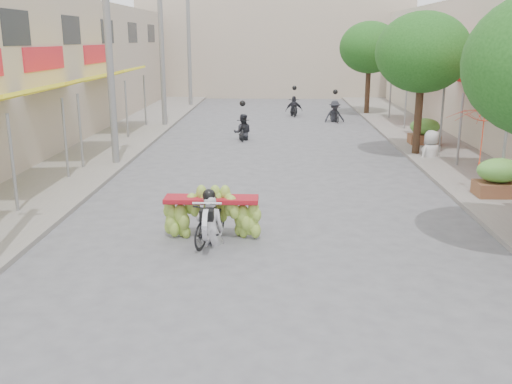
% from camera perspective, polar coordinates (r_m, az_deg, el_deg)
% --- Properties ---
extents(ground, '(120.00, 120.00, 0.00)m').
position_cam_1_polar(ground, '(8.39, 0.91, -15.50)').
color(ground, '#5C5D62').
rests_on(ground, ground).
extents(sidewalk_left, '(4.00, 60.00, 0.12)m').
position_cam_1_polar(sidewalk_left, '(23.71, -15.62, 4.30)').
color(sidewalk_left, gray).
rests_on(sidewalk_left, ground).
extents(sidewalk_right, '(4.00, 60.00, 0.12)m').
position_cam_1_polar(sidewalk_right, '(23.65, 18.86, 4.01)').
color(sidewalk_right, gray).
rests_on(sidewalk_right, ground).
extents(far_building, '(20.00, 6.00, 7.00)m').
position_cam_1_polar(far_building, '(45.23, 1.83, 14.10)').
color(far_building, '#B6A48F').
rests_on(far_building, ground).
extents(utility_pole_mid, '(0.60, 0.24, 8.00)m').
position_cam_1_polar(utility_pole_mid, '(20.00, -14.52, 13.92)').
color(utility_pole_mid, slate).
rests_on(utility_pole_mid, ground).
extents(utility_pole_far, '(0.60, 0.24, 8.00)m').
position_cam_1_polar(utility_pole_far, '(28.76, -9.43, 14.40)').
color(utility_pole_far, slate).
rests_on(utility_pole_far, ground).
extents(utility_pole_back, '(0.60, 0.24, 8.00)m').
position_cam_1_polar(utility_pole_back, '(37.63, -6.72, 14.61)').
color(utility_pole_back, slate).
rests_on(utility_pole_back, ground).
extents(street_tree_mid, '(3.40, 3.40, 5.25)m').
position_cam_1_polar(street_tree_mid, '(21.88, 16.35, 13.22)').
color(street_tree_mid, '#3A2719').
rests_on(street_tree_mid, ground).
extents(street_tree_far, '(3.40, 3.40, 5.25)m').
position_cam_1_polar(street_tree_far, '(33.65, 11.30, 13.98)').
color(street_tree_far, '#3A2719').
rests_on(street_tree_far, ground).
extents(produce_crate_mid, '(1.20, 0.88, 1.16)m').
position_cam_1_polar(produce_crate_mid, '(16.78, 23.15, 1.61)').
color(produce_crate_mid, brown).
rests_on(produce_crate_mid, ground).
extents(produce_crate_far, '(1.20, 0.88, 1.16)m').
position_cam_1_polar(produce_crate_far, '(24.27, 16.51, 6.04)').
color(produce_crate_far, brown).
rests_on(produce_crate_far, ground).
extents(banana_motorbike, '(2.20, 1.84, 2.04)m').
position_cam_1_polar(banana_motorbike, '(12.33, -4.57, -1.87)').
color(banana_motorbike, black).
rests_on(banana_motorbike, ground).
extents(market_umbrella, '(2.34, 2.34, 1.83)m').
position_cam_1_polar(market_umbrella, '(16.67, 22.05, 7.95)').
color(market_umbrella, red).
rests_on(market_umbrella, ground).
extents(pedestrian, '(1.11, 0.97, 1.94)m').
position_cam_1_polar(pedestrian, '(21.54, 17.23, 5.93)').
color(pedestrian, silver).
rests_on(pedestrian, ground).
extents(bg_motorbike_a, '(0.80, 1.46, 1.95)m').
position_cam_1_polar(bg_motorbike_a, '(24.88, -1.35, 7.00)').
color(bg_motorbike_a, black).
rests_on(bg_motorbike_a, ground).
extents(bg_motorbike_b, '(1.15, 1.55, 1.95)m').
position_cam_1_polar(bg_motorbike_b, '(30.59, 7.89, 8.58)').
color(bg_motorbike_b, black).
rests_on(bg_motorbike_b, ground).
extents(bg_motorbike_c, '(0.98, 1.61, 1.95)m').
position_cam_1_polar(bg_motorbike_c, '(32.87, 3.84, 8.99)').
color(bg_motorbike_c, black).
rests_on(bg_motorbike_c, ground).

